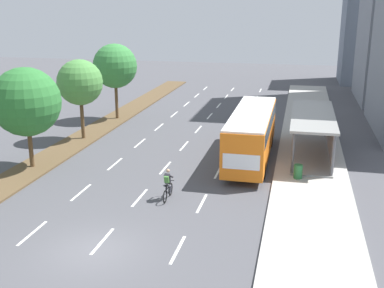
# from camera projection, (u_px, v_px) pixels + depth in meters

# --- Properties ---
(ground_plane) EXTENTS (140.00, 140.00, 0.00)m
(ground_plane) POSITION_uv_depth(u_px,v_px,m) (94.00, 251.00, 20.51)
(ground_plane) COLOR #4C4C51
(median_strip) EXTENTS (2.60, 52.00, 0.12)m
(median_strip) POSITION_uv_depth(u_px,v_px,m) (101.00, 127.00, 40.97)
(median_strip) COLOR brown
(median_strip) RESTS_ON ground
(sidewalk_right) EXTENTS (4.50, 52.00, 0.15)m
(sidewalk_right) POSITION_uv_depth(u_px,v_px,m) (310.00, 139.00, 37.22)
(sidewalk_right) COLOR #ADAAA3
(sidewalk_right) RESTS_ON ground
(lane_divider_left) EXTENTS (0.14, 48.71, 0.01)m
(lane_divider_left) POSITION_uv_depth(u_px,v_px,m) (150.00, 134.00, 38.89)
(lane_divider_left) COLOR white
(lane_divider_left) RESTS_ON ground
(lane_divider_center) EXTENTS (0.14, 48.71, 0.01)m
(lane_divider_center) POSITION_uv_depth(u_px,v_px,m) (192.00, 137.00, 38.14)
(lane_divider_center) COLOR white
(lane_divider_center) RESTS_ON ground
(lane_divider_right) EXTENTS (0.14, 48.71, 0.01)m
(lane_divider_right) POSITION_uv_depth(u_px,v_px,m) (235.00, 140.00, 37.40)
(lane_divider_right) COLOR white
(lane_divider_right) RESTS_ON ground
(bus_shelter) EXTENTS (2.90, 10.07, 2.86)m
(bus_shelter) POSITION_uv_depth(u_px,v_px,m) (316.00, 130.00, 32.85)
(bus_shelter) COLOR gray
(bus_shelter) RESTS_ON sidewalk_right
(bus) EXTENTS (2.54, 11.29, 3.37)m
(bus) POSITION_uv_depth(u_px,v_px,m) (252.00, 130.00, 32.04)
(bus) COLOR orange
(bus) RESTS_ON ground
(cyclist) EXTENTS (0.46, 1.82, 1.71)m
(cyclist) POSITION_uv_depth(u_px,v_px,m) (168.00, 186.00, 25.74)
(cyclist) COLOR black
(cyclist) RESTS_ON ground
(median_tree_second) EXTENTS (4.34, 4.34, 6.43)m
(median_tree_second) POSITION_uv_depth(u_px,v_px,m) (26.00, 102.00, 29.69)
(median_tree_second) COLOR brown
(median_tree_second) RESTS_ON median_strip
(median_tree_third) EXTENTS (3.50, 3.50, 6.16)m
(median_tree_third) POSITION_uv_depth(u_px,v_px,m) (80.00, 83.00, 36.21)
(median_tree_third) COLOR brown
(median_tree_third) RESTS_ON median_strip
(median_tree_fourth) EXTENTS (3.98, 3.98, 6.80)m
(median_tree_fourth) POSITION_uv_depth(u_px,v_px,m) (115.00, 66.00, 42.71)
(median_tree_fourth) COLOR brown
(median_tree_fourth) RESTS_ON median_strip
(trash_bin) EXTENTS (0.52, 0.52, 0.85)m
(trash_bin) POSITION_uv_depth(u_px,v_px,m) (298.00, 172.00, 28.55)
(trash_bin) COLOR #286B38
(trash_bin) RESTS_ON sidewalk_right
(building_far_right) EXTENTS (6.75, 8.39, 14.95)m
(building_far_right) POSITION_uv_depth(u_px,v_px,m) (369.00, 26.00, 63.01)
(building_far_right) COLOR slate
(building_far_right) RESTS_ON ground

